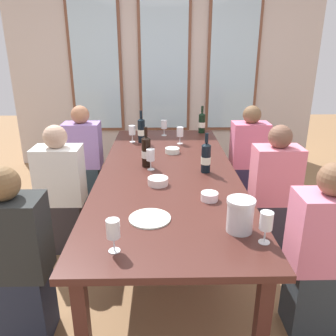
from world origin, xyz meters
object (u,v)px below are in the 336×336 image
(wine_glass_3, at_px, (164,125))
(wine_glass_5, at_px, (266,222))
(tasting_bowl_1, at_px, (158,181))
(seated_person_5, at_px, (248,159))
(seated_person_2, at_px, (62,193))
(wine_bottle_3, at_px, (141,130))
(wine_glass_2, at_px, (113,230))
(wine_bottle_2, at_px, (206,157))
(tasting_bowl_2, at_px, (209,196))
(seated_person_4, at_px, (84,159))
(metal_pitcher, at_px, (240,215))
(seated_person_0, at_px, (16,262))
(wine_glass_4, at_px, (151,156))
(seated_person_3, at_px, (274,193))
(wine_glass_1, at_px, (132,131))
(seated_person_1, at_px, (321,256))
(wine_bottle_1, at_px, (202,123))
(white_plate_0, at_px, (150,218))
(tasting_bowl_0, at_px, (172,150))
(dining_table, at_px, (168,177))
(wine_bottle_0, at_px, (146,151))
(wine_glass_0, at_px, (180,132))

(wine_glass_3, height_order, wine_glass_5, same)
(tasting_bowl_1, height_order, seated_person_5, seated_person_5)
(wine_glass_3, relative_size, seated_person_2, 0.16)
(wine_bottle_3, xyz_separation_m, wine_glass_2, (-0.03, -1.99, -0.01))
(wine_bottle_2, height_order, tasting_bowl_2, wine_bottle_2)
(wine_bottle_3, distance_m, seated_person_4, 0.72)
(tasting_bowl_1, relative_size, seated_person_4, 0.13)
(metal_pitcher, xyz_separation_m, wine_glass_3, (-0.39, 2.07, 0.02))
(wine_bottle_2, relative_size, seated_person_0, 0.29)
(wine_glass_4, xyz_separation_m, seated_person_3, (1.03, -0.02, -0.33))
(wine_glass_3, bearing_deg, wine_bottle_3, -131.48)
(metal_pitcher, distance_m, wine_glass_1, 1.95)
(tasting_bowl_1, bearing_deg, seated_person_5, 50.90)
(tasting_bowl_2, height_order, seated_person_2, seated_person_2)
(wine_glass_3, distance_m, seated_person_3, 1.48)
(tasting_bowl_2, bearing_deg, wine_glass_2, -133.79)
(tasting_bowl_1, xyz_separation_m, seated_person_3, (0.97, 0.30, -0.24))
(wine_glass_1, bearing_deg, wine_bottle_3, -3.40)
(seated_person_1, bearing_deg, wine_glass_1, 125.40)
(wine_bottle_2, bearing_deg, wine_bottle_1, 84.93)
(wine_bottle_2, height_order, seated_person_2, seated_person_2)
(wine_glass_2, height_order, seated_person_3, seated_person_3)
(tasting_bowl_2, xyz_separation_m, wine_glass_2, (-0.55, -0.57, 0.10))
(wine_bottle_3, relative_size, seated_person_5, 0.30)
(white_plate_0, distance_m, wine_bottle_3, 1.68)
(tasting_bowl_1, relative_size, wine_glass_4, 0.85)
(tasting_bowl_1, bearing_deg, tasting_bowl_0, 80.42)
(dining_table, distance_m, wine_glass_1, 0.94)
(wine_bottle_2, bearing_deg, seated_person_2, 176.19)
(seated_person_1, bearing_deg, white_plate_0, 175.45)
(wine_bottle_0, bearing_deg, wine_glass_5, -60.93)
(dining_table, bearing_deg, wine_bottle_3, 106.79)
(tasting_bowl_2, relative_size, wine_glass_1, 0.65)
(tasting_bowl_2, xyz_separation_m, seated_person_4, (-1.15, 1.49, -0.24))
(tasting_bowl_1, height_order, seated_person_4, seated_person_4)
(metal_pitcher, distance_m, wine_bottle_3, 1.91)
(wine_glass_3, xyz_separation_m, seated_person_2, (-0.87, -1.08, -0.33))
(tasting_bowl_2, xyz_separation_m, seated_person_3, (0.63, 0.57, -0.24))
(tasting_bowl_0, relative_size, tasting_bowl_1, 0.90)
(wine_glass_4, relative_size, wine_glass_5, 1.00)
(wine_glass_2, distance_m, seated_person_4, 2.18)
(wine_bottle_3, distance_m, wine_glass_2, 1.99)
(wine_glass_0, distance_m, seated_person_2, 1.31)
(wine_glass_4, bearing_deg, dining_table, -8.23)
(seated_person_4, bearing_deg, tasting_bowl_2, -52.22)
(wine_glass_4, xyz_separation_m, seated_person_2, (-0.75, 0.02, -0.33))
(wine_bottle_1, bearing_deg, wine_glass_1, -153.88)
(wine_glass_4, distance_m, seated_person_1, 1.42)
(metal_pitcher, distance_m, seated_person_0, 1.30)
(wine_glass_5, distance_m, seated_person_4, 2.45)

